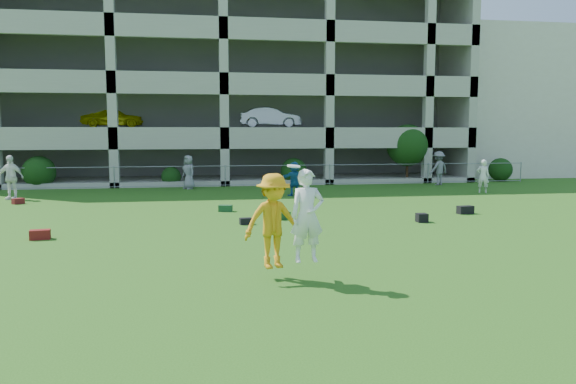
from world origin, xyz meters
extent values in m
plane|color=#235114|center=(0.00, 0.00, 0.00)|extent=(100.00, 100.00, 0.00)
cube|color=beige|center=(23.00, 28.00, 5.00)|extent=(16.00, 14.00, 10.00)
imported|color=white|center=(-9.91, 14.58, 1.01)|extent=(1.26, 0.73, 2.01)
imported|color=gray|center=(-2.01, 17.95, 0.90)|extent=(1.00, 1.05, 1.81)
imported|color=#1F5491|center=(3.05, 13.98, 0.82)|extent=(1.60, 0.91, 1.64)
imported|color=white|center=(12.61, 13.65, 0.84)|extent=(0.73, 0.63, 1.68)
imported|color=slate|center=(12.17, 17.91, 0.97)|extent=(1.43, 1.14, 1.94)
cube|color=#601410|center=(-6.07, 4.40, 0.14)|extent=(0.59, 0.37, 0.28)
cube|color=black|center=(0.00, 6.03, 0.11)|extent=(0.43, 0.30, 0.22)
cube|color=#163D1B|center=(1.38, 6.93, 0.13)|extent=(0.61, 0.57, 0.26)
cube|color=black|center=(5.99, 5.53, 0.15)|extent=(0.35, 0.35, 0.30)
cube|color=black|center=(8.37, 7.09, 0.15)|extent=(0.64, 0.39, 0.30)
cube|color=maroon|center=(-9.13, 12.85, 0.12)|extent=(0.52, 0.52, 0.24)
cube|color=#153B1B|center=(-0.51, 9.17, 0.12)|extent=(0.56, 0.43, 0.25)
imported|color=orange|center=(-0.03, -0.97, 1.24)|extent=(1.42, 1.00, 1.99)
imported|color=white|center=(0.60, -1.44, 1.40)|extent=(0.71, 0.49, 1.89)
cylinder|color=white|center=(0.33, -1.36, 2.40)|extent=(0.27, 0.27, 0.08)
cube|color=#9E998C|center=(0.00, 32.75, 6.00)|extent=(30.00, 0.50, 12.00)
cube|color=#9E998C|center=(14.75, 26.00, 6.00)|extent=(0.50, 14.00, 12.00)
cube|color=#9E998C|center=(0.00, 26.00, 0.15)|extent=(30.00, 14.00, 0.30)
cube|color=#9E998C|center=(0.00, 26.00, 3.15)|extent=(30.00, 14.00, 0.30)
cube|color=#9E998C|center=(0.00, 26.00, 6.15)|extent=(30.00, 14.00, 0.30)
cube|color=#9E998C|center=(0.00, 26.00, 9.15)|extent=(30.00, 14.00, 0.30)
cube|color=#9E998C|center=(0.00, 19.15, 2.55)|extent=(30.00, 0.30, 0.90)
cube|color=#9E998C|center=(0.00, 19.15, 5.55)|extent=(30.00, 0.30, 0.90)
cube|color=#9E998C|center=(0.00, 19.15, 8.55)|extent=(30.00, 0.30, 0.90)
cube|color=#9E998C|center=(-6.00, 19.25, 6.00)|extent=(0.50, 0.50, 12.00)
cube|color=#9E998C|center=(0.00, 19.25, 6.00)|extent=(0.50, 0.50, 12.00)
cube|color=#9E998C|center=(6.00, 19.25, 6.00)|extent=(0.50, 0.50, 12.00)
cube|color=#9E998C|center=(12.00, 19.25, 6.00)|extent=(0.50, 0.50, 12.00)
cube|color=#605E59|center=(0.00, 28.00, 6.00)|extent=(29.00, 9.00, 11.60)
imported|color=#F6F20C|center=(-6.65, 24.00, 3.96)|extent=(4.00, 1.89, 1.32)
imported|color=silver|center=(3.19, 24.00, 3.96)|extent=(4.03, 1.45, 1.32)
cylinder|color=gray|center=(-6.00, 19.00, 0.60)|extent=(0.06, 0.06, 1.20)
cylinder|color=gray|center=(0.00, 19.00, 0.60)|extent=(0.06, 0.06, 1.20)
cylinder|color=gray|center=(6.00, 19.00, 0.60)|extent=(0.06, 0.06, 1.20)
cylinder|color=gray|center=(12.00, 19.00, 0.60)|extent=(0.06, 0.06, 1.20)
cylinder|color=gray|center=(18.00, 19.00, 0.60)|extent=(0.06, 0.06, 1.20)
cylinder|color=gray|center=(0.00, 19.00, 1.15)|extent=(36.00, 0.04, 0.04)
cylinder|color=gray|center=(0.00, 19.00, 0.08)|extent=(36.00, 0.04, 0.04)
sphere|color=#163D11|center=(-10.00, 19.60, 0.88)|extent=(1.76, 1.76, 1.76)
sphere|color=#163D11|center=(-3.00, 19.60, 0.55)|extent=(1.10, 1.10, 1.10)
sphere|color=#163D11|center=(4.00, 19.60, 0.77)|extent=(1.54, 1.54, 1.54)
cylinder|color=#382314|center=(11.00, 19.80, 0.98)|extent=(0.16, 0.16, 1.96)
sphere|color=#163D11|center=(11.00, 19.80, 2.24)|extent=(2.52, 2.52, 2.52)
sphere|color=#163D11|center=(17.00, 19.60, 0.72)|extent=(1.43, 1.43, 1.43)
camera|label=1|loc=(-1.60, -12.44, 3.12)|focal=35.00mm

